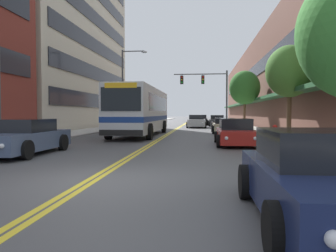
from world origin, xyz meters
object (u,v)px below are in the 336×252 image
(car_beige_parked_right_mid, at_px, (224,126))
(street_tree_right_far, at_px, (245,88))
(street_lamp_left_near, at_px, (3,23))
(fire_hydrant, at_px, (275,135))
(car_silver_moving_lead, at_px, (197,122))
(street_tree_right_mid, at_px, (290,72))
(car_navy_parked_right_foreground, at_px, (323,180))
(car_dark_grey_parked_right_far, at_px, (217,121))
(car_red_parked_right_end, at_px, (236,133))
(car_black_moving_second, at_px, (201,120))
(car_slate_blue_parked_left_near, at_px, (23,138))
(city_bus, at_px, (141,109))
(traffic_signal_mast, at_px, (208,87))
(street_lamp_left_far, at_px, (126,82))

(car_beige_parked_right_mid, xyz_separation_m, street_tree_right_far, (2.28, 5.64, 3.49))
(street_lamp_left_near, distance_m, fire_hydrant, 12.39)
(car_silver_moving_lead, height_order, street_tree_right_mid, street_tree_right_mid)
(car_navy_parked_right_foreground, xyz_separation_m, car_dark_grey_parked_right_far, (0.07, 36.07, 0.02))
(car_dark_grey_parked_right_far, distance_m, car_silver_moving_lead, 4.97)
(car_dark_grey_parked_right_far, height_order, car_red_parked_right_end, car_dark_grey_parked_right_far)
(street_tree_right_mid, bearing_deg, car_silver_moving_lead, 107.65)
(car_beige_parked_right_mid, xyz_separation_m, car_silver_moving_lead, (-2.41, 10.00, 0.09))
(car_beige_parked_right_mid, relative_size, street_lamp_left_near, 0.49)
(car_red_parked_right_end, distance_m, street_tree_right_mid, 5.38)
(car_black_moving_second, xyz_separation_m, fire_hydrant, (3.57, -28.57, -0.05))
(car_slate_blue_parked_left_near, distance_m, car_dark_grey_parked_right_far, 30.29)
(street_lamp_left_near, bearing_deg, car_black_moving_second, 77.01)
(city_bus, xyz_separation_m, street_tree_right_mid, (9.28, -4.02, 2.08))
(street_lamp_left_near, bearing_deg, street_tree_right_mid, 29.99)
(car_beige_parked_right_mid, xyz_separation_m, car_black_moving_second, (-2.00, 17.52, 0.08))
(car_black_moving_second, bearing_deg, city_bus, -101.23)
(car_red_parked_right_end, bearing_deg, car_navy_parked_right_foreground, -89.62)
(car_silver_moving_lead, bearing_deg, street_lamp_left_near, -105.87)
(car_silver_moving_lead, bearing_deg, car_black_moving_second, 86.85)
(car_black_moving_second, bearing_deg, car_navy_parked_right_foreground, -87.15)
(car_red_parked_right_end, distance_m, traffic_signal_mast, 19.51)
(street_tree_right_far, bearing_deg, street_tree_right_mid, -86.28)
(car_black_moving_second, relative_size, traffic_signal_mast, 0.69)
(street_lamp_left_near, bearing_deg, traffic_signal_mast, 70.77)
(street_lamp_left_near, bearing_deg, street_lamp_left_far, 89.68)
(car_black_moving_second, bearing_deg, fire_hydrant, -82.88)
(city_bus, bearing_deg, street_lamp_left_far, 109.95)
(fire_hydrant, bearing_deg, street_tree_right_mid, 66.86)
(car_beige_parked_right_mid, bearing_deg, car_navy_parked_right_foreground, -90.12)
(city_bus, bearing_deg, street_tree_right_mid, -23.45)
(car_silver_moving_lead, height_order, street_lamp_left_far, street_lamp_left_far)
(street_tree_right_mid, height_order, fire_hydrant, street_tree_right_mid)
(car_slate_blue_parked_left_near, height_order, street_lamp_left_far, street_lamp_left_far)
(car_silver_moving_lead, bearing_deg, car_red_parked_right_end, -83.49)
(city_bus, distance_m, car_silver_moving_lead, 13.94)
(car_dark_grey_parked_right_far, xyz_separation_m, traffic_signal_mast, (-1.19, -5.31, 3.76))
(car_dark_grey_parked_right_far, bearing_deg, street_tree_right_mid, -81.88)
(street_lamp_left_far, bearing_deg, car_silver_moving_lead, 34.11)
(car_silver_moving_lead, bearing_deg, car_dark_grey_parked_right_far, 60.67)
(car_slate_blue_parked_left_near, relative_size, car_navy_parked_right_foreground, 1.14)
(car_slate_blue_parked_left_near, bearing_deg, street_lamp_left_near, 176.99)
(car_navy_parked_right_foreground, relative_size, car_dark_grey_parked_right_far, 0.96)
(car_dark_grey_parked_right_far, height_order, street_lamp_left_near, street_lamp_left_near)
(street_lamp_left_near, bearing_deg, car_silver_moving_lead, 74.13)
(street_lamp_left_far, relative_size, street_tree_right_mid, 1.48)
(traffic_signal_mast, relative_size, street_lamp_left_far, 0.78)
(street_lamp_left_near, xyz_separation_m, street_lamp_left_far, (0.11, 19.97, -0.34))
(city_bus, distance_m, fire_hydrant, 10.95)
(car_beige_parked_right_mid, distance_m, car_silver_moving_lead, 10.29)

